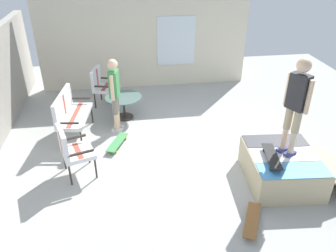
% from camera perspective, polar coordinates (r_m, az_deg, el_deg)
% --- Properties ---
extents(ground_plane, '(12.00, 12.00, 0.10)m').
position_cam_1_polar(ground_plane, '(7.17, 2.93, -4.79)').
color(ground_plane, '#A8A8A3').
extents(house_facade, '(0.23, 6.00, 2.69)m').
position_cam_1_polar(house_facade, '(9.98, -3.90, 14.16)').
color(house_facade, beige).
rests_on(house_facade, ground_plane).
extents(skate_ramp, '(1.55, 2.10, 0.59)m').
position_cam_1_polar(skate_ramp, '(6.55, 18.93, -6.68)').
color(skate_ramp, tan).
rests_on(skate_ramp, ground_plane).
extents(patio_bench, '(1.31, 0.71, 1.02)m').
position_cam_1_polar(patio_bench, '(7.75, -16.42, 2.47)').
color(patio_bench, '#2D2823').
rests_on(patio_bench, ground_plane).
extents(patio_chair_near_house, '(0.74, 0.69, 1.02)m').
position_cam_1_polar(patio_chair_near_house, '(9.08, -11.30, 7.16)').
color(patio_chair_near_house, '#2D2823').
rests_on(patio_chair_near_house, ground_plane).
extents(patio_chair_by_wall, '(0.76, 0.71, 1.02)m').
position_cam_1_polar(patio_chair_by_wall, '(6.40, -16.16, -3.60)').
color(patio_chair_by_wall, '#2D2823').
rests_on(patio_chair_by_wall, ground_plane).
extents(patio_table, '(0.90, 0.90, 0.57)m').
position_cam_1_polar(patio_table, '(8.36, -7.53, 3.91)').
color(patio_table, '#2D2823').
rests_on(patio_table, ground_plane).
extents(person_watching, '(0.47, 0.29, 1.72)m').
position_cam_1_polar(person_watching, '(7.59, -9.06, 6.03)').
color(person_watching, silver).
rests_on(person_watching, ground_plane).
extents(person_skater, '(0.44, 0.34, 1.76)m').
position_cam_1_polar(person_skater, '(5.95, 21.01, 4.08)').
color(person_skater, navy).
rests_on(person_skater, skate_ramp).
extents(skateboard_by_bench, '(0.81, 0.50, 0.10)m').
position_cam_1_polar(skateboard_by_bench, '(7.38, -8.59, -2.77)').
color(skateboard_by_bench, '#3F8C4C').
rests_on(skateboard_by_bench, ground_plane).
extents(skateboard_spare, '(0.80, 0.54, 0.10)m').
position_cam_1_polar(skateboard_spare, '(5.66, 14.06, -15.25)').
color(skateboard_spare, brown).
rests_on(skateboard_spare, ground_plane).
extents(skateboard_on_ramp, '(0.82, 0.35, 0.10)m').
position_cam_1_polar(skateboard_on_ramp, '(6.09, 17.22, -4.97)').
color(skateboard_on_ramp, black).
rests_on(skateboard_on_ramp, skate_ramp).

